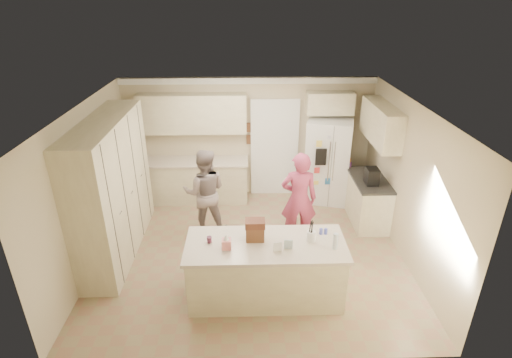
{
  "coord_description": "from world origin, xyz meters",
  "views": [
    {
      "loc": [
        -0.07,
        -5.81,
        4.16
      ],
      "look_at": [
        0.1,
        0.35,
        1.25
      ],
      "focal_mm": 28.0,
      "sensor_mm": 36.0,
      "label": 1
    }
  ],
  "objects_px": {
    "coffee_maker": "(372,176)",
    "teen_boy": "(205,192)",
    "island_base": "(265,271)",
    "tissue_box": "(226,244)",
    "dollhouse_body": "(255,233)",
    "teen_girl": "(299,199)",
    "refrigerator": "(327,161)",
    "utensil_crock": "(311,236)"
  },
  "relations": [
    {
      "from": "tissue_box",
      "to": "dollhouse_body",
      "type": "bearing_deg",
      "value": 26.57
    },
    {
      "from": "dollhouse_body",
      "to": "teen_girl",
      "type": "relative_size",
      "value": 0.15
    },
    {
      "from": "coffee_maker",
      "to": "dollhouse_body",
      "type": "xyz_separation_m",
      "value": [
        -2.2,
        -1.8,
        -0.03
      ]
    },
    {
      "from": "coffee_maker",
      "to": "utensil_crock",
      "type": "xyz_separation_m",
      "value": [
        -1.4,
        -1.85,
        -0.07
      ]
    },
    {
      "from": "refrigerator",
      "to": "dollhouse_body",
      "type": "relative_size",
      "value": 6.92
    },
    {
      "from": "utensil_crock",
      "to": "dollhouse_body",
      "type": "height_order",
      "value": "dollhouse_body"
    },
    {
      "from": "utensil_crock",
      "to": "tissue_box",
      "type": "distance_m",
      "value": 1.21
    },
    {
      "from": "island_base",
      "to": "refrigerator",
      "type": "bearing_deg",
      "value": 64.33
    },
    {
      "from": "island_base",
      "to": "teen_girl",
      "type": "bearing_deg",
      "value": 65.45
    },
    {
      "from": "refrigerator",
      "to": "tissue_box",
      "type": "height_order",
      "value": "refrigerator"
    },
    {
      "from": "coffee_maker",
      "to": "dollhouse_body",
      "type": "height_order",
      "value": "coffee_maker"
    },
    {
      "from": "refrigerator",
      "to": "teen_girl",
      "type": "relative_size",
      "value": 1.04
    },
    {
      "from": "island_base",
      "to": "teen_boy",
      "type": "distance_m",
      "value": 2.12
    },
    {
      "from": "island_base",
      "to": "tissue_box",
      "type": "relative_size",
      "value": 15.71
    },
    {
      "from": "coffee_maker",
      "to": "dollhouse_body",
      "type": "bearing_deg",
      "value": -140.71
    },
    {
      "from": "coffee_maker",
      "to": "island_base",
      "type": "relative_size",
      "value": 0.14
    },
    {
      "from": "refrigerator",
      "to": "coffee_maker",
      "type": "relative_size",
      "value": 6.0
    },
    {
      "from": "island_base",
      "to": "tissue_box",
      "type": "height_order",
      "value": "tissue_box"
    },
    {
      "from": "tissue_box",
      "to": "teen_boy",
      "type": "relative_size",
      "value": 0.08
    },
    {
      "from": "island_base",
      "to": "teen_girl",
      "type": "relative_size",
      "value": 1.27
    },
    {
      "from": "dollhouse_body",
      "to": "teen_boy",
      "type": "relative_size",
      "value": 0.16
    },
    {
      "from": "refrigerator",
      "to": "dollhouse_body",
      "type": "distance_m",
      "value": 3.34
    },
    {
      "from": "dollhouse_body",
      "to": "teen_girl",
      "type": "bearing_deg",
      "value": 58.82
    },
    {
      "from": "utensil_crock",
      "to": "dollhouse_body",
      "type": "relative_size",
      "value": 0.58
    },
    {
      "from": "teen_girl",
      "to": "coffee_maker",
      "type": "bearing_deg",
      "value": -159.01
    },
    {
      "from": "utensil_crock",
      "to": "teen_girl",
      "type": "distance_m",
      "value": 1.38
    },
    {
      "from": "refrigerator",
      "to": "utensil_crock",
      "type": "relative_size",
      "value": 12.0
    },
    {
      "from": "teen_girl",
      "to": "teen_boy",
      "type": "bearing_deg",
      "value": -11.01
    },
    {
      "from": "refrigerator",
      "to": "coffee_maker",
      "type": "bearing_deg",
      "value": -47.32
    },
    {
      "from": "coffee_maker",
      "to": "tissue_box",
      "type": "relative_size",
      "value": 2.14
    },
    {
      "from": "teen_girl",
      "to": "island_base",
      "type": "bearing_deg",
      "value": 67.55
    },
    {
      "from": "coffee_maker",
      "to": "refrigerator",
      "type": "bearing_deg",
      "value": 117.95
    },
    {
      "from": "island_base",
      "to": "teen_boy",
      "type": "bearing_deg",
      "value": 119.54
    },
    {
      "from": "teen_boy",
      "to": "teen_girl",
      "type": "relative_size",
      "value": 0.95
    },
    {
      "from": "island_base",
      "to": "utensil_crock",
      "type": "distance_m",
      "value": 0.86
    },
    {
      "from": "dollhouse_body",
      "to": "teen_boy",
      "type": "xyz_separation_m",
      "value": [
        -0.88,
        1.71,
        -0.21
      ]
    },
    {
      "from": "island_base",
      "to": "dollhouse_body",
      "type": "bearing_deg",
      "value": 146.31
    },
    {
      "from": "coffee_maker",
      "to": "teen_boy",
      "type": "height_order",
      "value": "teen_boy"
    },
    {
      "from": "island_base",
      "to": "teen_boy",
      "type": "xyz_separation_m",
      "value": [
        -1.03,
        1.81,
        0.38
      ]
    },
    {
      "from": "dollhouse_body",
      "to": "teen_boy",
      "type": "distance_m",
      "value": 1.93
    },
    {
      "from": "dollhouse_body",
      "to": "teen_boy",
      "type": "bearing_deg",
      "value": 117.12
    },
    {
      "from": "coffee_maker",
      "to": "tissue_box",
      "type": "distance_m",
      "value": 3.28
    }
  ]
}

